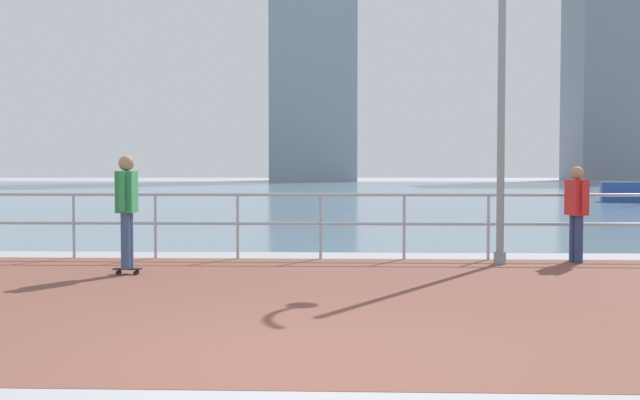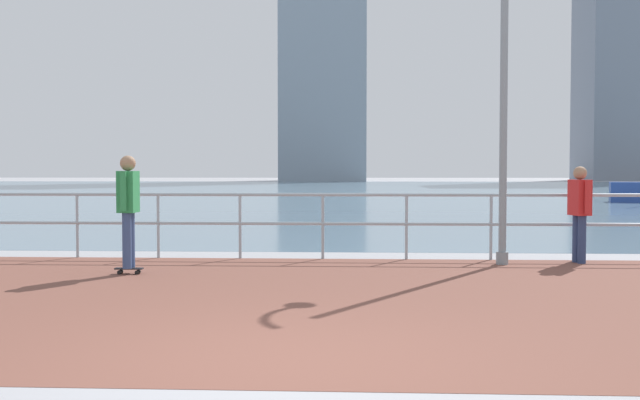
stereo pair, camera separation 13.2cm
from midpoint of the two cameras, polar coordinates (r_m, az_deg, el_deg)
The scene contains 9 objects.
ground at distance 45.58m, azimuth 1.41°, elevation 0.41°, with size 220.00×220.00×0.00m, color #9E9EA3.
brick_paving at distance 8.74m, azimuth -1.24°, elevation -7.47°, with size 28.00×7.44×0.01m, color brown.
harbor_water at distance 57.34m, azimuth 1.53°, elevation 0.80°, with size 180.00×88.00×0.00m, color slate.
waterfront_railing at distance 12.35m, azimuth -0.26°, elevation -1.05°, with size 25.25×0.06×1.11m.
lamppost at distance 12.13m, azimuth 12.90°, elevation 8.89°, with size 0.67×0.65×5.23m.
skateboarder at distance 10.85m, azimuth -15.07°, elevation -0.24°, with size 0.40×0.55×1.70m.
bystander at distance 12.53m, azimuth 18.96°, elevation -0.48°, with size 0.32×0.56×1.55m.
tower_brick at distance 108.36m, azimuth -0.40°, elevation 13.45°, with size 11.88×15.45×46.63m.
tower_beige at distance 120.17m, azimuth 21.81°, elevation 12.64°, with size 12.34×11.67×48.51m.
Camera 1 is at (0.43, -5.56, 1.48)m, focal length 41.33 mm.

